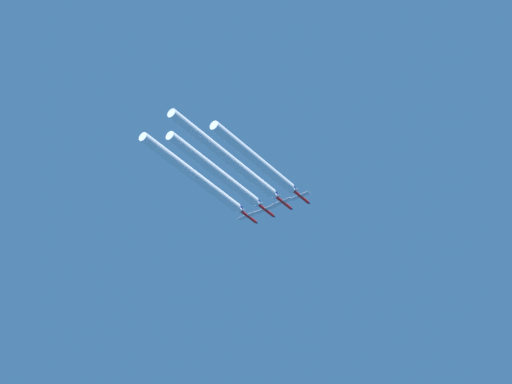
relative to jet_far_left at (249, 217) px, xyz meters
name	(u,v)px	position (x,y,z in m)	size (l,w,h in m)	color
jet_far_left	(249,217)	(0.00, 0.00, 0.00)	(7.66, 11.15, 2.68)	red
jet_inner_left	(266,210)	(7.98, -0.42, -0.62)	(7.66, 11.15, 2.68)	red
jet_center	(284,203)	(15.54, -0.45, -0.39)	(7.66, 11.15, 2.68)	red
jet_inner_right	(301,197)	(22.74, -0.16, -0.63)	(7.66, 11.15, 2.68)	red
smoke_trail_far_left	(194,175)	(0.00, -31.53, -0.03)	(3.33, 52.84, 3.33)	white
smoke_trail_inner_left	(216,171)	(7.98, -29.72, -0.65)	(3.33, 48.37, 3.33)	white
smoke_trail_center	(226,157)	(15.54, -33.92, -0.42)	(3.33, 56.71, 3.33)	white
smoke_trail_inner_right	(255,159)	(22.74, -27.55, -0.65)	(3.33, 44.54, 3.33)	white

